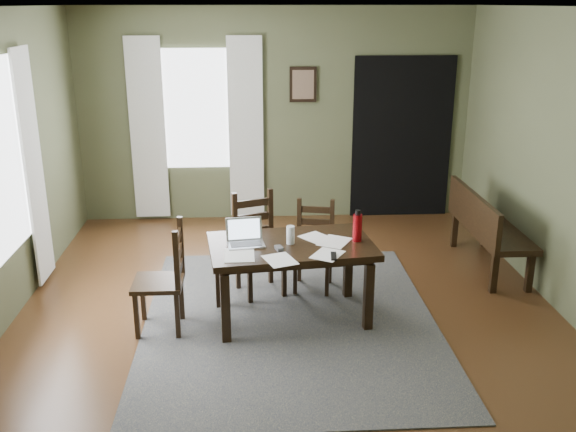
{
  "coord_description": "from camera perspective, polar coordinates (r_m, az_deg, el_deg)",
  "views": [
    {
      "loc": [
        -0.33,
        -5.18,
        2.73
      ],
      "look_at": [
        0.0,
        0.3,
        0.9
      ],
      "focal_mm": 40.0,
      "sensor_mm": 36.0,
      "label": 1
    }
  ],
  "objects": [
    {
      "name": "ground",
      "position": [
        5.87,
        0.18,
        -9.35
      ],
      "size": [
        5.0,
        6.0,
        0.01
      ],
      "color": "#492C16"
    },
    {
      "name": "room_shell",
      "position": [
        5.27,
        0.2,
        8.31
      ],
      "size": [
        5.02,
        6.02,
        2.71
      ],
      "color": "#515738",
      "rests_on": "ground"
    },
    {
      "name": "rug",
      "position": [
        5.86,
        0.18,
        -9.26
      ],
      "size": [
        2.6,
        3.2,
        0.01
      ],
      "color": "#3F3F3F",
      "rests_on": "ground"
    },
    {
      "name": "dining_table",
      "position": [
        5.66,
        0.29,
        -3.27
      ],
      "size": [
        1.52,
        1.02,
        0.71
      ],
      "rotation": [
        0.0,
        0.0,
        0.12
      ],
      "color": "black",
      "rests_on": "rug"
    },
    {
      "name": "chair_end",
      "position": [
        5.62,
        -10.95,
        -5.56
      ],
      "size": [
        0.43,
        0.43,
        0.97
      ],
      "rotation": [
        0.0,
        0.0,
        -1.58
      ],
      "color": "black",
      "rests_on": "rug"
    },
    {
      "name": "chair_back_left",
      "position": [
        6.25,
        -2.66,
        -2.61
      ],
      "size": [
        0.55,
        0.55,
        0.99
      ],
      "rotation": [
        0.0,
        0.0,
        0.34
      ],
      "color": "black",
      "rests_on": "rug"
    },
    {
      "name": "chair_back_right",
      "position": [
        6.35,
        2.31,
        -2.76
      ],
      "size": [
        0.46,
        0.46,
        0.88
      ],
      "rotation": [
        0.0,
        0.0,
        -0.21
      ],
      "color": "black",
      "rests_on": "rug"
    },
    {
      "name": "bench",
      "position": [
        7.12,
        17.08,
        -0.65
      ],
      "size": [
        0.48,
        1.48,
        0.84
      ],
      "rotation": [
        0.0,
        0.0,
        1.57
      ],
      "color": "black",
      "rests_on": "ground"
    },
    {
      "name": "laptop",
      "position": [
        5.61,
        -3.84,
        -1.92
      ],
      "size": [
        0.35,
        0.29,
        0.22
      ],
      "rotation": [
        0.0,
        0.0,
        0.13
      ],
      "color": "#B7B7BC",
      "rests_on": "dining_table"
    },
    {
      "name": "computer_mouse",
      "position": [
        5.47,
        -0.8,
        -2.88
      ],
      "size": [
        0.08,
        0.1,
        0.03
      ],
      "primitive_type": "cube",
      "rotation": [
        0.0,
        0.0,
        0.31
      ],
      "color": "#3F3F42",
      "rests_on": "dining_table"
    },
    {
      "name": "tv_remote",
      "position": [
        5.33,
        4.08,
        -3.58
      ],
      "size": [
        0.06,
        0.17,
        0.02
      ],
      "primitive_type": "cube",
      "rotation": [
        0.0,
        0.0,
        -0.1
      ],
      "color": "black",
      "rests_on": "dining_table"
    },
    {
      "name": "drinking_glass",
      "position": [
        5.59,
        0.23,
        -1.7
      ],
      "size": [
        0.07,
        0.07,
        0.16
      ],
      "primitive_type": "cylinder",
      "rotation": [
        0.0,
        0.0,
        0.02
      ],
      "color": "silver",
      "rests_on": "dining_table"
    },
    {
      "name": "water_bottle",
      "position": [
        5.67,
        6.19,
        -0.97
      ],
      "size": [
        0.09,
        0.09,
        0.28
      ],
      "rotation": [
        0.0,
        0.0,
        -0.05
      ],
      "color": "#A10C12",
      "rests_on": "dining_table"
    },
    {
      "name": "paper_a",
      "position": [
        5.38,
        -4.34,
        -3.47
      ],
      "size": [
        0.25,
        0.33,
        0.0
      ],
      "primitive_type": "cube",
      "rotation": [
        0.0,
        0.0,
        0.01
      ],
      "color": "white",
      "rests_on": "dining_table"
    },
    {
      "name": "paper_b",
      "position": [
        5.38,
        3.53,
        -3.44
      ],
      "size": [
        0.33,
        0.35,
        0.0
      ],
      "primitive_type": "cube",
      "rotation": [
        0.0,
        0.0,
        -0.54
      ],
      "color": "white",
      "rests_on": "dining_table"
    },
    {
      "name": "paper_c",
      "position": [
        5.75,
        2.59,
        -1.95
      ],
      "size": [
        0.35,
        0.36,
        0.0
      ],
      "primitive_type": "cube",
      "rotation": [
        0.0,
        0.0,
        0.64
      ],
      "color": "white",
      "rests_on": "dining_table"
    },
    {
      "name": "paper_d",
      "position": [
        5.67,
        4.15,
        -2.28
      ],
      "size": [
        0.35,
        0.38,
        0.0
      ],
      "primitive_type": "cube",
      "rotation": [
        0.0,
        0.0,
        -0.51
      ],
      "color": "white",
      "rests_on": "dining_table"
    },
    {
      "name": "paper_e",
      "position": [
        5.26,
        -0.72,
        -3.92
      ],
      "size": [
        0.31,
        0.35,
        0.0
      ],
      "primitive_type": "cube",
      "rotation": [
        0.0,
        0.0,
        0.35
      ],
      "color": "white",
      "rests_on": "dining_table"
    },
    {
      "name": "window_back",
      "position": [
        8.27,
        -8.16,
        9.37
      ],
      "size": [
        1.0,
        0.01,
        1.5
      ],
      "color": "white",
      "rests_on": "ground"
    },
    {
      "name": "curtain_left_far",
      "position": [
        6.72,
        -21.69,
        3.97
      ],
      "size": [
        0.03,
        0.48,
        2.3
      ],
      "color": "silver",
      "rests_on": "ground"
    },
    {
      "name": "curtain_back_left",
      "position": [
        8.36,
        -12.37,
        7.48
      ],
      "size": [
        0.44,
        0.03,
        2.3
      ],
      "color": "silver",
      "rests_on": "ground"
    },
    {
      "name": "curtain_back_right",
      "position": [
        8.26,
        -3.77,
        7.74
      ],
      "size": [
        0.44,
        0.03,
        2.3
      ],
      "color": "silver",
      "rests_on": "ground"
    },
    {
      "name": "framed_picture",
      "position": [
        8.23,
        1.35,
        11.61
      ],
      "size": [
        0.34,
        0.03,
        0.44
      ],
      "color": "black",
      "rests_on": "ground"
    },
    {
      "name": "doorway_back",
      "position": [
        8.55,
        10.09,
        6.84
      ],
      "size": [
        1.3,
        0.03,
        2.1
      ],
      "color": "black",
      "rests_on": "ground"
    }
  ]
}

